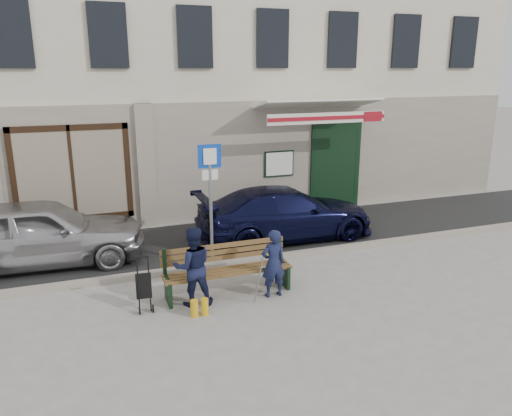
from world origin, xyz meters
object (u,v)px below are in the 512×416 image
car_silver (40,233)px  bench (225,271)px  parking_sign (210,186)px  stroller (144,287)px  man (273,263)px  woman (193,267)px  car_navy (285,213)px

car_silver → bench: (3.26, -2.69, -0.27)m
parking_sign → stroller: parking_sign is taller
man → woman: size_ratio=0.89×
car_silver → woman: 3.90m
bench → car_silver: bearing=140.4°
man → stroller: bearing=-10.5°
car_silver → bench: 4.24m
car_navy → bench: car_navy is taller
car_navy → parking_sign: bearing=116.5°
parking_sign → woman: size_ratio=1.80×
bench → woman: size_ratio=1.67×
car_silver → stroller: 3.31m
car_silver → parking_sign: parking_sign is taller
car_silver → stroller: size_ratio=4.58×
car_silver → man: (4.06, -3.07, -0.08)m
parking_sign → man: 2.23m
car_navy → woman: woman is taller
car_navy → stroller: bearing=124.7°
bench → man: man is taller
car_navy → man: size_ratio=3.43×
car_navy → woman: size_ratio=3.07×
bench → man: bearing=-25.4°
car_silver → woman: (2.61, -2.90, -0.01)m
parking_sign → bench: parking_sign is taller
car_navy → parking_sign: parking_sign is taller
car_navy → man: 3.27m
car_navy → stroller: (-3.79, -2.63, -0.23)m
bench → woman: 0.73m
car_navy → bench: (-2.29, -2.53, -0.18)m
stroller → woman: bearing=-2.0°
car_silver → car_navy: 5.55m
car_silver → parking_sign: (3.39, -1.24, 1.01)m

